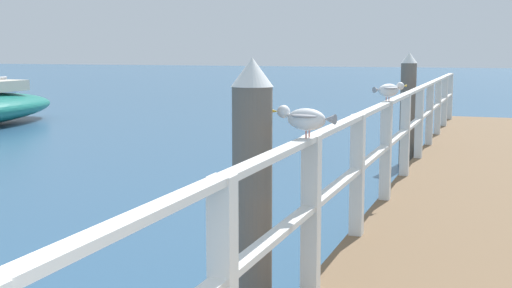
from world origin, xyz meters
TOP-DOWN VIEW (x-y plane):
  - pier_deck at (0.00, 9.03)m, footprint 2.33×18.06m
  - pier_railing at (-1.08, 9.03)m, footprint 0.12×16.58m
  - dock_piling_near at (-1.46, 3.92)m, footprint 0.29×0.29m
  - dock_piling_far at (-1.46, 12.22)m, footprint 0.29×0.29m
  - seagull_foreground at (-1.09, 3.95)m, footprint 0.48×0.21m
  - seagull_background at (-1.08, 7.48)m, footprint 0.35×0.39m

SIDE VIEW (x-z plane):
  - pier_deck at x=0.00m, z-range 0.00..0.37m
  - dock_piling_near at x=-1.46m, z-range 0.01..2.05m
  - dock_piling_far at x=-1.46m, z-range 0.01..2.05m
  - pier_railing at x=-1.08m, z-range 0.50..1.63m
  - seagull_foreground at x=-1.09m, z-range 1.53..1.75m
  - seagull_background at x=-1.08m, z-range 1.53..1.75m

